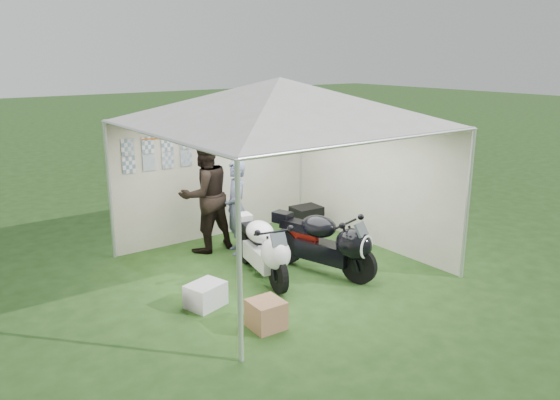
# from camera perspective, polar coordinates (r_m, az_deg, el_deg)

# --- Properties ---
(ground) EXTENTS (80.00, 80.00, 0.00)m
(ground) POSITION_cam_1_polar(r_m,az_deg,el_deg) (8.90, -0.02, -6.97)
(ground) COLOR #224316
(ground) RESTS_ON ground
(canopy_tent) EXTENTS (5.66, 5.66, 3.00)m
(canopy_tent) POSITION_cam_1_polar(r_m,az_deg,el_deg) (8.31, -0.16, 9.80)
(canopy_tent) COLOR silver
(canopy_tent) RESTS_ON ground
(motorcycle_white) EXTENTS (0.65, 1.82, 0.91)m
(motorcycle_white) POSITION_cam_1_polar(r_m,az_deg,el_deg) (8.26, -1.73, -5.01)
(motorcycle_white) COLOR black
(motorcycle_white) RESTS_ON ground
(motorcycle_black) EXTENTS (0.81, 1.89, 0.95)m
(motorcycle_black) POSITION_cam_1_polar(r_m,az_deg,el_deg) (8.45, 4.92, -4.39)
(motorcycle_black) COLOR black
(motorcycle_black) RESTS_ON ground
(paddock_stand) EXTENTS (0.48, 0.37, 0.32)m
(paddock_stand) POSITION_cam_1_polar(r_m,az_deg,el_deg) (9.05, 0.15, -5.50)
(paddock_stand) COLOR #161CCE
(paddock_stand) RESTS_ON ground
(person_dark_jacket) EXTENTS (1.01, 0.81, 1.99)m
(person_dark_jacket) POSITION_cam_1_polar(r_m,az_deg,el_deg) (9.42, -7.84, 0.53)
(person_dark_jacket) COLOR black
(person_dark_jacket) RESTS_ON ground
(person_blue_jacket) EXTENTS (0.55, 0.68, 1.61)m
(person_blue_jacket) POSITION_cam_1_polar(r_m,az_deg,el_deg) (9.29, -4.59, -0.79)
(person_blue_jacket) COLOR slate
(person_blue_jacket) RESTS_ON ground
(equipment_box) EXTENTS (0.56, 0.46, 0.54)m
(equipment_box) POSITION_cam_1_polar(r_m,az_deg,el_deg) (10.40, 2.77, -2.11)
(equipment_box) COLOR black
(equipment_box) RESTS_ON ground
(crate_0) EXTENTS (0.58, 0.51, 0.33)m
(crate_0) POSITION_cam_1_polar(r_m,az_deg,el_deg) (7.59, -7.78, -9.80)
(crate_0) COLOR silver
(crate_0) RESTS_ON ground
(crate_1) EXTENTS (0.42, 0.42, 0.36)m
(crate_1) POSITION_cam_1_polar(r_m,az_deg,el_deg) (6.98, -1.46, -11.84)
(crate_1) COLOR #936545
(crate_1) RESTS_ON ground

